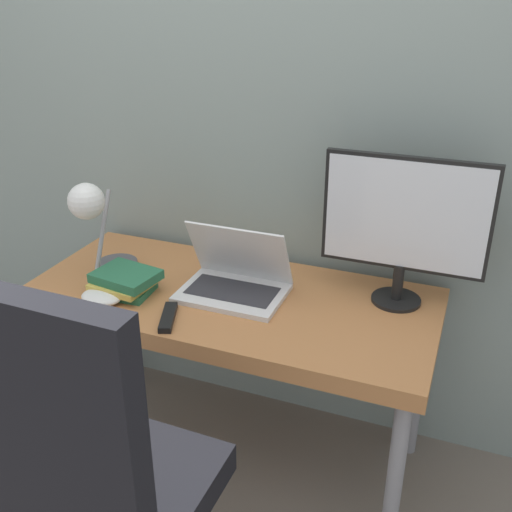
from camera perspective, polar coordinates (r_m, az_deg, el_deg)
ground_plane at (r=2.29m, az=-5.76°, el=-23.11°), size 12.00×12.00×0.00m
wall_back at (r=2.21m, az=1.26°, el=14.66°), size 8.00×0.05×2.60m
desk at (r=2.10m, az=-2.57°, el=-5.28°), size 1.42×0.64×0.70m
laptop at (r=2.06m, az=-2.03°, el=-2.25°), size 0.36×0.26×0.25m
monitor at (r=1.96m, az=14.00°, el=3.22°), size 0.53×0.17×0.50m
desk_lamp at (r=2.15m, az=-15.35°, el=3.97°), size 0.15×0.27×0.37m
office_chair at (r=1.59m, az=-15.15°, el=-19.21°), size 0.59×0.61×1.15m
book_stack at (r=2.11m, az=-12.40°, el=-2.42°), size 0.23×0.19×0.08m
tv_remote at (r=1.94m, az=-8.37°, el=-5.79°), size 0.10×0.17×0.02m
game_controller at (r=2.08m, az=-14.50°, el=-3.79°), size 0.14×0.11×0.04m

